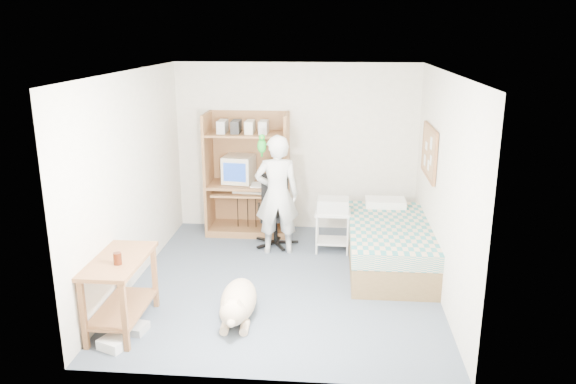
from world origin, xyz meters
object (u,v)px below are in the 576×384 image
object	(u,v)px
dog	(238,302)
bed	(389,244)
computer_hutch	(248,179)
person	(277,195)
printer_cart	(333,224)
side_desk	(121,282)
office_chair	(275,220)

from	to	relation	value
dog	bed	bearing A→B (deg)	39.95
computer_hutch	person	size ratio (longest dim) A/B	1.10
computer_hutch	person	world-z (taller)	computer_hutch
computer_hutch	printer_cart	xyz separation A→B (m)	(1.27, -0.68, -0.44)
bed	side_desk	bearing A→B (deg)	-147.50
bed	person	xyz separation A→B (m)	(-1.48, 0.34, 0.53)
bed	dog	xyz separation A→B (m)	(-1.70, -1.56, -0.10)
person	dog	distance (m)	2.01
computer_hutch	side_desk	size ratio (longest dim) A/B	1.80
computer_hutch	bed	world-z (taller)	computer_hutch
dog	person	bearing A→B (deg)	80.96
side_desk	printer_cart	xyz separation A→B (m)	(2.12, 2.26, -0.11)
person	printer_cart	bearing A→B (deg)	179.68
dog	printer_cart	world-z (taller)	printer_cart
bed	side_desk	world-z (taller)	side_desk
office_chair	printer_cart	distance (m)	0.83
computer_hutch	dog	size ratio (longest dim) A/B	1.53
side_desk	printer_cart	size ratio (longest dim) A/B	1.74
person	bed	bearing A→B (deg)	158.81
person	printer_cart	size ratio (longest dim) A/B	2.85
bed	side_desk	xyz separation A→B (m)	(-2.85, -1.82, 0.21)
side_desk	person	size ratio (longest dim) A/B	0.61
printer_cart	side_desk	bearing A→B (deg)	-132.20
bed	office_chair	distance (m)	1.67
dog	side_desk	bearing A→B (deg)	-169.62
side_desk	bed	bearing A→B (deg)	32.50
office_chair	dog	size ratio (longest dim) A/B	0.84
person	dog	bearing A→B (deg)	75.14
bed	dog	bearing A→B (deg)	-137.61
office_chair	printer_cart	xyz separation A→B (m)	(0.81, -0.20, 0.03)
side_desk	printer_cart	distance (m)	3.10
side_desk	printer_cart	world-z (taller)	side_desk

